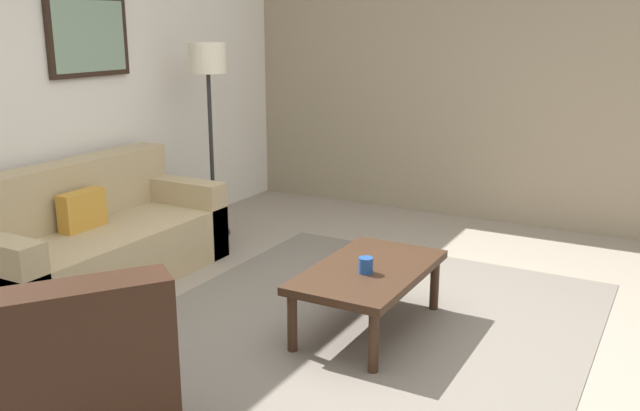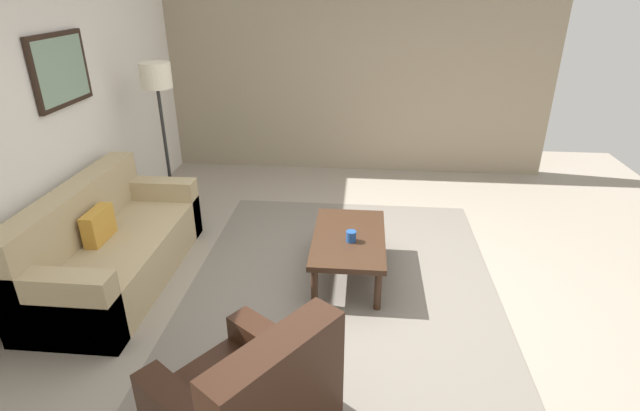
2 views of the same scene
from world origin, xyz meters
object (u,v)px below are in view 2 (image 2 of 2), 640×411
at_px(cup, 351,236).
at_px(couch_main, 106,250).
at_px(coffee_table, 349,241).
at_px(lamp_standing, 158,92).
at_px(framed_artwork, 61,70).

bearing_deg(cup, couch_main, 94.16).
bearing_deg(coffee_table, cup, -167.44).
height_order(coffee_table, lamp_standing, lamp_standing).
height_order(couch_main, lamp_standing, lamp_standing).
bearing_deg(cup, coffee_table, 12.56).
xyz_separation_m(couch_main, lamp_standing, (1.40, -0.07, 1.11)).
distance_m(coffee_table, cup, 0.14).
height_order(couch_main, coffee_table, couch_main).
bearing_deg(lamp_standing, coffee_table, -118.93).
distance_m(coffee_table, lamp_standing, 2.60).
height_order(coffee_table, cup, cup).
xyz_separation_m(cup, framed_artwork, (0.38, 2.58, 1.31)).
relative_size(coffee_table, framed_artwork, 1.40).
bearing_deg(couch_main, framed_artwork, 36.81).
height_order(couch_main, framed_artwork, framed_artwork).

